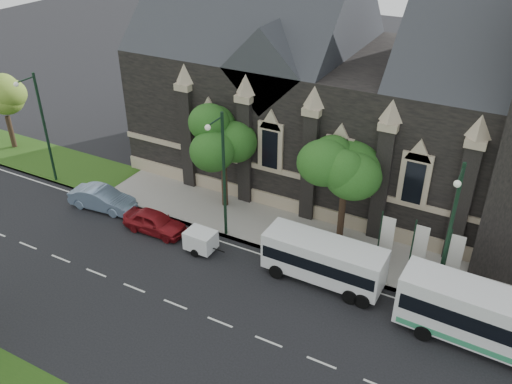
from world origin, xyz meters
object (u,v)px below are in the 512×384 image
Objects in this scene: shuttle_bus at (324,259)px; car_far_red at (155,222)px; street_lamp_mid at (222,171)px; banner_flag_center at (418,244)px; tree_walk_far at (6,99)px; tree_walk_right at (351,162)px; tree_walk_left at (227,135)px; box_trailer at (201,240)px; street_lamp_near at (449,230)px; street_lamp_far at (42,123)px; banner_flag_left at (384,235)px; sedan at (102,199)px; banner_flag_right at (452,254)px.

car_far_red is (-12.13, -0.62, -0.85)m from shuttle_bus.
street_lamp_mid is 12.73m from banner_flag_center.
tree_walk_far is 1.38× the size of car_far_red.
tree_walk_right is 9.01m from tree_walk_left.
banner_flag_center is 1.44× the size of box_trailer.
street_lamp_near reaches higher than banner_flag_center.
shuttle_bus is (7.60, -1.09, -3.49)m from street_lamp_mid.
street_lamp_far is (7.82, -3.08, 0.49)m from tree_walk_far.
tree_walk_left reaches higher than banner_flag_center.
street_lamp_near is at bearing -27.18° from banner_flag_left.
tree_walk_left reaches higher than sedan.
street_lamp_far is 26.50m from banner_flag_left.
box_trailer is (-10.81, -3.98, -1.55)m from banner_flag_left.
sedan is at bearing -179.40° from shuttle_bus.
tree_walk_right reaches higher than banner_flag_center.
tree_walk_right is 1.02× the size of tree_walk_left.
tree_walk_left is at bearing 173.11° from banner_flag_center.
tree_walk_right is at bearing 151.94° from street_lamp_near.
street_lamp_mid is at bearing 172.36° from shuttle_bus.
street_lamp_far is 3.25× the size of box_trailer.
street_lamp_mid reaches higher than box_trailer.
car_far_red is (-16.82, -3.61, -1.61)m from banner_flag_center.
tree_walk_right is 7.72m from street_lamp_near.
banner_flag_right is (7.08, -1.71, -3.43)m from tree_walk_right.
street_lamp_near is at bearing -48.07° from banner_flag_center.
banner_flag_left reaches higher than box_trailer.
street_lamp_near reaches higher than shuttle_bus.
banner_flag_left is at bearing -1.97° from tree_walk_far.
banner_flag_right is 0.88× the size of car_far_red.
shuttle_bus is at bearing 7.86° from box_trailer.
car_far_red is at bearing -8.47° from street_lamp_far.
tree_walk_left is at bearing 14.26° from street_lamp_far.
banner_flag_center is 1.00× the size of banner_flag_right.
street_lamp_mid is at bearing 0.00° from street_lamp_far.
street_lamp_near is at bearing 10.16° from shuttle_bus.
tree_walk_far is 31.84m from shuttle_bus.
street_lamp_near reaches higher than box_trailer.
sedan is at bearing -164.45° from tree_walk_right.
tree_walk_left is at bearing -28.33° from car_far_red.
tree_walk_far is 0.70× the size of street_lamp_mid.
tree_walk_right is 2.81× the size of box_trailer.
banner_flag_left reaches higher than car_far_red.
banner_flag_left is (-3.71, 1.91, -2.73)m from street_lamp_near.
shuttle_bus is (-6.69, -3.00, -0.76)m from banner_flag_right.
box_trailer is at bearing -104.10° from street_lamp_mid.
shuttle_bus is at bearing -88.18° from car_far_red.
street_lamp_far is 30.47m from banner_flag_right.
tree_walk_right is at bearing 37.29° from box_trailer.
banner_flag_right is 1.44× the size of box_trailer.
street_lamp_near is at bearing -85.84° from car_far_red.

